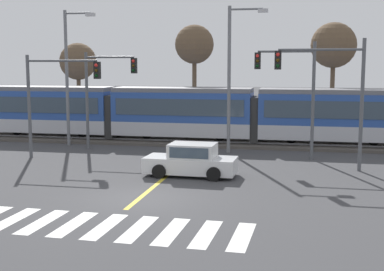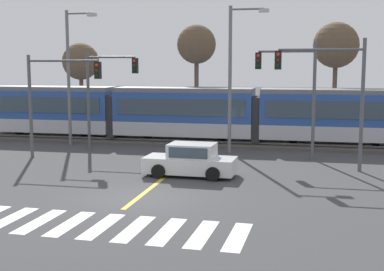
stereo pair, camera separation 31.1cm
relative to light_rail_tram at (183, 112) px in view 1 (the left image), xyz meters
name	(u,v)px [view 1 (the left image)]	position (x,y,z in m)	size (l,w,h in m)	color
ground_plane	(139,198)	(1.58, -14.67, -2.05)	(200.00, 200.00, 0.00)	#3D3D3F
track_bed	(207,142)	(1.58, 0.01, -1.96)	(120.00, 4.00, 0.18)	#4C4742
rail_near	(205,141)	(1.58, -0.71, -1.82)	(120.00, 0.08, 0.10)	#939399
rail_far	(208,138)	(1.58, 0.73, -1.82)	(120.00, 0.08, 0.10)	#939399
light_rail_tram	(183,112)	(0.00, 0.00, 0.00)	(28.00, 2.64, 3.43)	#B7BAC1
crosswalk_stripe_1	(13,220)	(-1.72, -18.24, -2.04)	(0.56, 2.80, 0.01)	silver
crosswalk_stripe_2	(43,222)	(-0.62, -18.27, -2.04)	(0.56, 2.80, 0.01)	silver
crosswalk_stripe_3	(73,224)	(0.48, -18.30, -2.04)	(0.56, 2.80, 0.01)	silver
crosswalk_stripe_4	(105,226)	(1.58, -18.33, -2.04)	(0.56, 2.80, 0.01)	silver
crosswalk_stripe_5	(138,229)	(2.68, -18.36, -2.04)	(0.56, 2.80, 0.01)	silver
crosswalk_stripe_6	(171,231)	(3.78, -18.39, -2.04)	(0.56, 2.80, 0.01)	silver
crosswalk_stripe_7	(206,234)	(4.88, -18.42, -2.04)	(0.56, 2.80, 0.01)	silver
crosswalk_stripe_8	(242,237)	(5.98, -18.45, -2.04)	(0.56, 2.80, 0.01)	silver
lane_centre_line	(173,171)	(1.58, -9.16, -2.04)	(0.20, 14.34, 0.01)	gold
sedan_crossing	(191,161)	(2.67, -10.17, -1.35)	(4.25, 2.01, 1.52)	silver
traffic_light_mid_right	(332,84)	(9.02, -7.40, 2.14)	(4.25, 0.38, 6.36)	#515459
traffic_light_far_left	(104,85)	(-4.02, -3.68, 1.85)	(3.25, 0.38, 5.84)	#515459
traffic_light_mid_left	(54,89)	(-5.50, -7.21, 1.77)	(4.25, 0.38, 5.63)	#515459
traffic_light_far_right	(294,83)	(7.16, -4.58, 2.05)	(3.25, 0.38, 6.32)	#515459
street_lamp_west	(69,70)	(-6.69, -2.60, 2.73)	(2.05, 0.28, 8.43)	slate
street_lamp_centre	(233,70)	(3.69, -3.32, 2.74)	(2.26, 0.28, 8.40)	slate
bare_tree_far_west	(78,62)	(-9.77, 5.80, 3.22)	(2.90, 2.90, 6.78)	brown
bare_tree_west	(194,46)	(-0.21, 4.79, 4.42)	(2.84, 2.84, 7.98)	brown
bare_tree_east	(334,46)	(9.68, 5.34, 4.34)	(3.20, 3.20, 8.05)	brown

